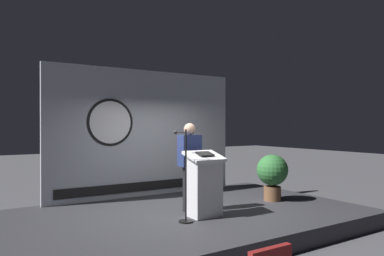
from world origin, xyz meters
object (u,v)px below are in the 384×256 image
microphone_stand (184,189)px  potted_plant (272,173)px  speaker_person (190,166)px  podium (204,185)px

microphone_stand → potted_plant: (2.44, 0.43, 0.05)m
microphone_stand → potted_plant: bearing=9.9°
speaker_person → microphone_stand: (-0.47, -0.58, -0.30)m
speaker_person → microphone_stand: 0.81m
potted_plant → speaker_person: bearing=175.5°
podium → microphone_stand: bearing=-167.5°
podium → speaker_person: size_ratio=0.70×
speaker_person → microphone_stand: bearing=-128.6°
speaker_person → potted_plant: (1.97, -0.16, -0.24)m
microphone_stand → speaker_person: bearing=51.4°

